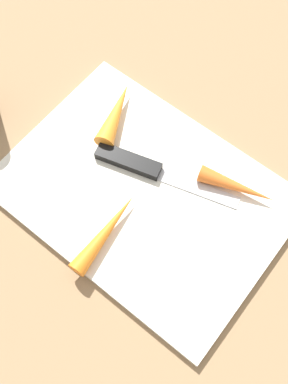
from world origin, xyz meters
TOP-DOWN VIEW (x-y plane):
  - ground_plane at (0.00, 0.00)m, footprint 1.40×1.40m
  - cutting_board at (0.00, 0.00)m, footprint 0.36×0.26m
  - knife at (-0.03, 0.02)m, footprint 0.20×0.07m
  - carrot_longest at (-0.00, -0.08)m, footprint 0.03×0.12m
  - carrot_medium at (0.09, 0.08)m, footprint 0.10×0.05m
  - carrot_shortest at (-0.10, 0.06)m, footprint 0.06×0.10m

SIDE VIEW (x-z plane):
  - ground_plane at x=0.00m, z-range 0.00..0.00m
  - cutting_board at x=0.00m, z-range 0.00..0.01m
  - knife at x=-0.03m, z-range 0.01..0.02m
  - carrot_medium at x=0.09m, z-range 0.01..0.03m
  - carrot_longest at x=0.00m, z-range 0.01..0.04m
  - carrot_shortest at x=-0.10m, z-range 0.01..0.04m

